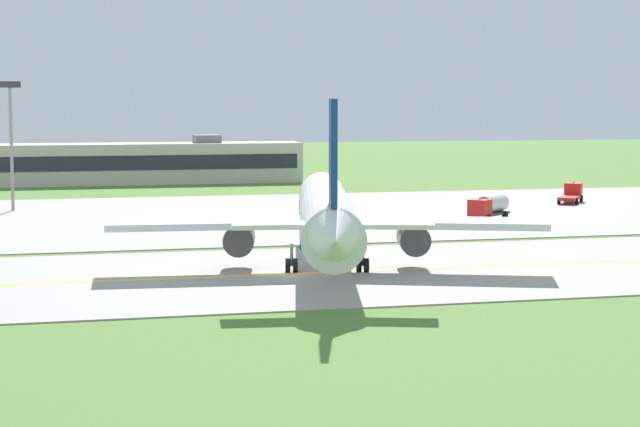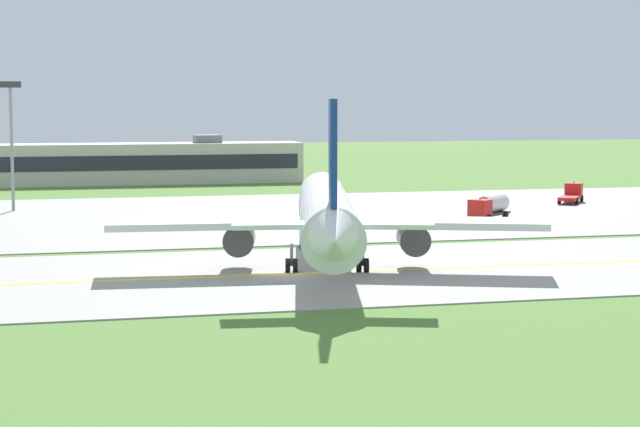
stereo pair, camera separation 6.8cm
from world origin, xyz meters
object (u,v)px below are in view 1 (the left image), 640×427
(service_truck_fuel, at_px, (489,206))
(service_truck_baggage, at_px, (572,194))
(apron_light_mast, at_px, (11,129))
(airplane_lead, at_px, (327,215))

(service_truck_fuel, bearing_deg, service_truck_baggage, 43.13)
(apron_light_mast, bearing_deg, service_truck_fuel, -24.80)
(airplane_lead, bearing_deg, apron_light_mast, 114.36)
(service_truck_baggage, xyz_separation_m, service_truck_fuel, (-17.73, -16.61, 0.35))
(service_truck_baggage, relative_size, apron_light_mast, 0.44)
(service_truck_baggage, distance_m, apron_light_mast, 67.09)
(airplane_lead, relative_size, service_truck_baggage, 6.14)
(airplane_lead, bearing_deg, service_truck_baggage, 47.12)
(service_truck_fuel, bearing_deg, airplane_lead, -130.37)
(service_truck_fuel, height_order, apron_light_mast, apron_light_mast)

